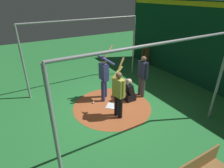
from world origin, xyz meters
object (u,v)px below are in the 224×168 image
(visitor, at_px, (119,92))
(baseball_0, at_px, (93,102))
(home_plate, at_px, (112,106))
(catcher, at_px, (129,92))
(batter, at_px, (104,74))
(umpire, at_px, (143,74))
(bat_rack, at_px, (147,56))

(visitor, bearing_deg, baseball_0, -81.57)
(home_plate, distance_m, catcher, 0.89)
(batter, bearing_deg, catcher, 142.97)
(umpire, xyz_separation_m, bat_rack, (-2.75, -2.93, -0.48))
(catcher, relative_size, baseball_0, 12.84)
(batter, distance_m, umpire, 1.56)
(bat_rack, height_order, baseball_0, bat_rack)
(umpire, height_order, visitor, visitor)
(umpire, bearing_deg, home_plate, 3.83)
(home_plate, bearing_deg, visitor, 79.07)
(home_plate, xyz_separation_m, catcher, (-0.82, -0.06, 0.36))
(visitor, bearing_deg, catcher, -152.70)
(visitor, distance_m, bat_rack, 5.73)
(catcher, distance_m, baseball_0, 1.47)
(home_plate, bearing_deg, catcher, -175.65)
(catcher, height_order, baseball_0, catcher)
(home_plate, bearing_deg, bat_rack, -144.34)
(catcher, xyz_separation_m, visitor, (0.94, 0.72, 0.60))
(baseball_0, bearing_deg, home_plate, 134.27)
(batter, bearing_deg, bat_rack, -150.51)
(home_plate, height_order, bat_rack, bat_rack)
(batter, xyz_separation_m, catcher, (-0.79, 0.60, -0.74))
(batter, bearing_deg, baseball_0, 11.18)
(bat_rack, bearing_deg, visitor, 40.31)
(batter, xyz_separation_m, umpire, (-1.45, 0.56, -0.14))
(umpire, bearing_deg, bat_rack, -133.15)
(catcher, height_order, umpire, umpire)
(catcher, relative_size, bat_rack, 0.90)
(umpire, relative_size, visitor, 0.85)
(catcher, height_order, visitor, visitor)
(bat_rack, relative_size, baseball_0, 14.20)
(visitor, bearing_deg, home_plate, -111.07)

